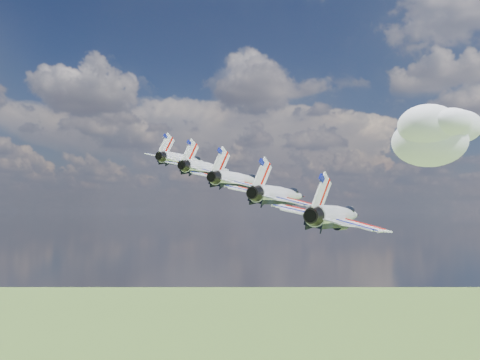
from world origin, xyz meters
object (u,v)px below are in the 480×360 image
(jet_0, at_px, (185,160))
(jet_1, at_px, (209,169))
(jet_3, at_px, (281,195))
(jet_4, at_px, (338,215))
(jet_2, at_px, (240,180))

(jet_0, bearing_deg, jet_1, -36.28)
(jet_0, distance_m, jet_3, 36.99)
(jet_1, relative_size, jet_4, 1.00)
(jet_1, bearing_deg, jet_3, -36.28)
(jet_0, distance_m, jet_4, 49.33)
(jet_4, bearing_deg, jet_3, 143.72)
(jet_1, height_order, jet_2, jet_1)
(jet_2, relative_size, jet_4, 1.00)
(jet_2, distance_m, jet_4, 24.66)
(jet_0, distance_m, jet_1, 12.33)
(jet_0, bearing_deg, jet_2, -36.28)
(jet_1, height_order, jet_3, jet_1)
(jet_0, bearing_deg, jet_4, -36.28)
(jet_1, xyz_separation_m, jet_2, (7.72, -9.27, -2.55))
(jet_2, bearing_deg, jet_4, -36.28)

